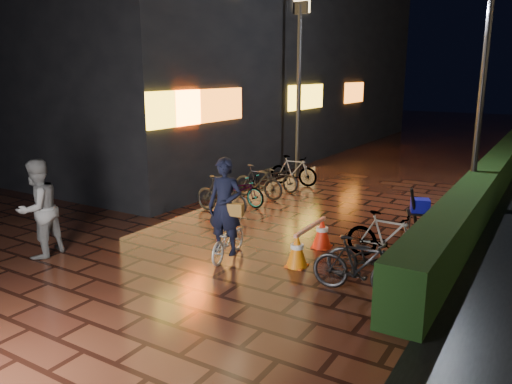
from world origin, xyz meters
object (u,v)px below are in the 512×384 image
Objects in this scene: cart_assembly at (419,207)px; cyclist at (226,222)px; traffic_barrier at (310,241)px; bystander_person at (38,209)px.

cyclist is at bearing -125.40° from cart_assembly.
cart_assembly is at bearing 64.19° from traffic_barrier.
cart_assembly is at bearing 125.80° from bystander_person.
cart_assembly is (5.82, 5.52, -0.43)m from bystander_person.
cyclist is at bearing -144.25° from traffic_barrier.
traffic_barrier is (1.31, 0.94, -0.41)m from cyclist.
traffic_barrier is 3.14m from cart_assembly.
traffic_barrier is 1.54× the size of cart_assembly.
bystander_person reaches higher than traffic_barrier.
cyclist is 1.67m from traffic_barrier.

